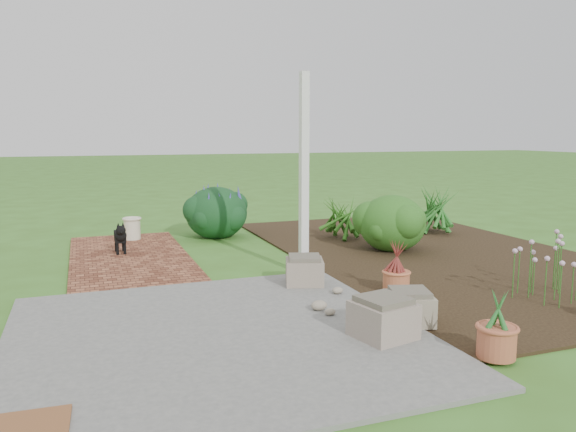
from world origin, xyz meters
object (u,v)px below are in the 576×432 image
object	(u,v)px
stone_trough_near	(409,308)
evergreen_shrub	(392,222)
black_dog	(120,236)
cream_ceramic_urn	(132,229)

from	to	relation	value
stone_trough_near	evergreen_shrub	size ratio (longest dim) A/B	0.40
black_dog	cream_ceramic_urn	distance (m)	1.09
stone_trough_near	cream_ceramic_urn	xyz separation A→B (m)	(-2.03, 5.09, 0.04)
evergreen_shrub	stone_trough_near	bearing A→B (deg)	-117.81
stone_trough_near	evergreen_shrub	world-z (taller)	evergreen_shrub
stone_trough_near	black_dog	distance (m)	4.63
black_dog	cream_ceramic_urn	world-z (taller)	black_dog
stone_trough_near	evergreen_shrub	bearing A→B (deg)	62.19
stone_trough_near	cream_ceramic_urn	distance (m)	5.48
stone_trough_near	black_dog	bearing A→B (deg)	119.50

